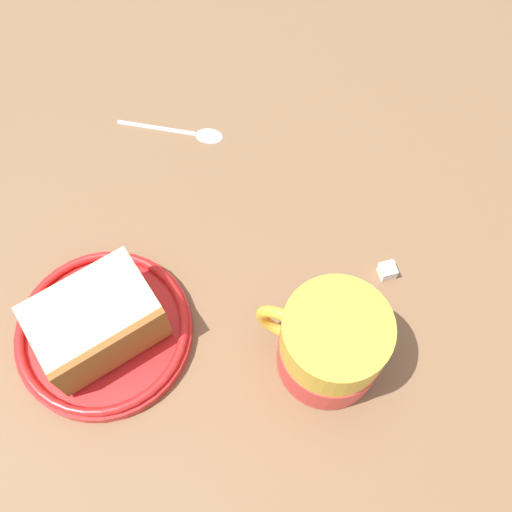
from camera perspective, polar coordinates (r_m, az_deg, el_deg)
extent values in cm
cube|color=brown|center=(55.41, -5.17, -7.86)|extent=(126.84, 126.84, 3.16)
cylinder|color=red|center=(54.74, -14.41, -7.20)|extent=(15.69, 15.69, 1.18)
torus|color=red|center=(53.84, -14.65, -6.85)|extent=(15.20, 15.20, 0.77)
cube|color=brown|center=(53.92, -14.63, -6.88)|extent=(11.48, 11.89, 0.60)
cube|color=beige|center=(51.33, -15.35, -5.82)|extent=(11.48, 11.89, 5.09)
cube|color=brown|center=(49.93, -13.55, -9.07)|extent=(6.96, 8.06, 5.09)
cylinder|color=gold|center=(48.91, 7.37, -8.52)|extent=(8.61, 8.61, 9.12)
cylinder|color=red|center=(50.93, 7.09, -9.25)|extent=(8.78, 8.78, 4.47)
cylinder|color=black|center=(45.91, 7.83, -7.31)|extent=(7.58, 7.58, 0.40)
torus|color=gold|center=(49.14, 2.68, -6.60)|extent=(5.08, 1.69, 4.99)
ellipsoid|color=silver|center=(64.10, -4.56, 11.68)|extent=(3.17, 2.27, 0.80)
cylinder|color=silver|center=(65.58, -9.61, 12.23)|extent=(8.63, 1.31, 0.50)
cube|color=white|center=(56.51, 12.58, -1.42)|extent=(1.99, 1.99, 1.44)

